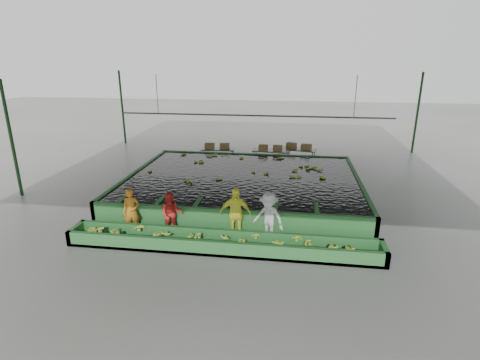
# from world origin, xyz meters

# --- Properties ---
(ground) EXTENTS (80.00, 80.00, 0.00)m
(ground) POSITION_xyz_m (0.00, 0.00, 0.00)
(ground) COLOR gray
(ground) RESTS_ON ground
(shed_roof) EXTENTS (20.00, 22.00, 0.04)m
(shed_roof) POSITION_xyz_m (0.00, 0.00, 5.00)
(shed_roof) COLOR slate
(shed_roof) RESTS_ON shed_posts
(shed_posts) EXTENTS (20.00, 22.00, 5.00)m
(shed_posts) POSITION_xyz_m (0.00, 0.00, 2.50)
(shed_posts) COLOR #153616
(shed_posts) RESTS_ON ground
(flotation_tank) EXTENTS (10.00, 8.00, 0.90)m
(flotation_tank) POSITION_xyz_m (0.00, 1.50, 0.45)
(flotation_tank) COLOR #29692E
(flotation_tank) RESTS_ON ground
(tank_water) EXTENTS (9.70, 7.70, 0.00)m
(tank_water) POSITION_xyz_m (0.00, 1.50, 0.85)
(tank_water) COLOR black
(tank_water) RESTS_ON flotation_tank
(sorting_trough) EXTENTS (10.00, 1.00, 0.50)m
(sorting_trough) POSITION_xyz_m (0.00, -3.60, 0.25)
(sorting_trough) COLOR #29692E
(sorting_trough) RESTS_ON ground
(cableway_rail) EXTENTS (0.08, 0.08, 14.00)m
(cableway_rail) POSITION_xyz_m (0.00, 5.00, 3.00)
(cableway_rail) COLOR #59605B
(cableway_rail) RESTS_ON shed_roof
(rail_hanger_left) EXTENTS (0.04, 0.04, 2.00)m
(rail_hanger_left) POSITION_xyz_m (-5.00, 5.00, 4.00)
(rail_hanger_left) COLOR #59605B
(rail_hanger_left) RESTS_ON shed_roof
(rail_hanger_right) EXTENTS (0.04, 0.04, 2.00)m
(rail_hanger_right) POSITION_xyz_m (5.00, 5.00, 4.00)
(rail_hanger_right) COLOR #59605B
(rail_hanger_right) RESTS_ON shed_roof
(worker_a) EXTENTS (0.67, 0.56, 1.57)m
(worker_a) POSITION_xyz_m (-3.30, -2.80, 0.78)
(worker_a) COLOR orange
(worker_a) RESTS_ON ground
(worker_b) EXTENTS (0.87, 0.75, 1.54)m
(worker_b) POSITION_xyz_m (-1.87, -2.80, 0.77)
(worker_b) COLOR red
(worker_b) RESTS_ON ground
(worker_c) EXTENTS (1.10, 0.53, 1.81)m
(worker_c) POSITION_xyz_m (0.31, -2.80, 0.91)
(worker_c) COLOR #F9FD3E
(worker_c) RESTS_ON ground
(worker_d) EXTENTS (1.26, 1.03, 1.69)m
(worker_d) POSITION_xyz_m (1.41, -2.80, 0.85)
(worker_d) COLOR silver
(worker_d) RESTS_ON ground
(packing_table_left) EXTENTS (1.91, 0.87, 0.85)m
(packing_table_left) POSITION_xyz_m (-2.12, 6.47, 0.42)
(packing_table_left) COLOR #59605B
(packing_table_left) RESTS_ON ground
(packing_table_mid) EXTENTS (2.15, 1.02, 0.95)m
(packing_table_mid) POSITION_xyz_m (0.95, 6.19, 0.47)
(packing_table_mid) COLOR #59605B
(packing_table_mid) RESTS_ON ground
(packing_table_right) EXTENTS (2.17, 1.27, 0.92)m
(packing_table_right) POSITION_xyz_m (2.38, 6.81, 0.46)
(packing_table_right) COLOR #59605B
(packing_table_right) RESTS_ON ground
(box_stack_left) EXTENTS (1.44, 0.53, 0.30)m
(box_stack_left) POSITION_xyz_m (-2.18, 6.50, 0.85)
(box_stack_left) COLOR brown
(box_stack_left) RESTS_ON packing_table_left
(box_stack_mid) EXTENTS (1.30, 0.39, 0.28)m
(box_stack_mid) POSITION_xyz_m (0.89, 6.15, 0.95)
(box_stack_mid) COLOR brown
(box_stack_mid) RESTS_ON packing_table_mid
(box_stack_right) EXTENTS (1.46, 0.79, 0.30)m
(box_stack_right) POSITION_xyz_m (2.44, 6.75, 0.93)
(box_stack_right) COLOR brown
(box_stack_right) RESTS_ON packing_table_right
(floating_bananas) EXTENTS (9.07, 6.18, 0.12)m
(floating_bananas) POSITION_xyz_m (0.00, 2.30, 0.85)
(floating_bananas) COLOR #8DB033
(floating_bananas) RESTS_ON tank_water
(trough_bananas) EXTENTS (8.78, 0.59, 0.12)m
(trough_bananas) POSITION_xyz_m (0.00, -3.60, 0.40)
(trough_bananas) COLOR #8DB033
(trough_bananas) RESTS_ON sorting_trough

